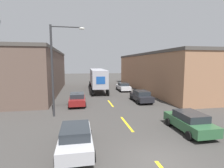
{
  "coord_description": "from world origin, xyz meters",
  "views": [
    {
      "loc": [
        -3.89,
        -7.99,
        5.12
      ],
      "look_at": [
        0.75,
        16.48,
        2.14
      ],
      "focal_mm": 28.0,
      "sensor_mm": 36.0,
      "label": 1
    }
  ],
  "objects_px": {
    "semi_truck": "(97,78)",
    "parked_car_right_mid": "(141,96)",
    "parked_car_right_near": "(189,121)",
    "parked_car_left_near": "(76,138)",
    "parked_car_left_far": "(77,99)",
    "street_lamp": "(56,64)",
    "parked_car_right_far": "(123,87)"
  },
  "relations": [
    {
      "from": "semi_truck",
      "to": "parked_car_right_mid",
      "type": "distance_m",
      "value": 12.52
    },
    {
      "from": "parked_car_right_mid",
      "to": "street_lamp",
      "type": "distance_m",
      "value": 11.86
    },
    {
      "from": "semi_truck",
      "to": "parked_car_left_far",
      "type": "height_order",
      "value": "semi_truck"
    },
    {
      "from": "parked_car_right_near",
      "to": "parked_car_left_near",
      "type": "height_order",
      "value": "same"
    },
    {
      "from": "parked_car_right_far",
      "to": "parked_car_left_far",
      "type": "bearing_deg",
      "value": -130.36
    },
    {
      "from": "parked_car_right_far",
      "to": "street_lamp",
      "type": "xyz_separation_m",
      "value": [
        -10.14,
        -13.99,
        4.25
      ]
    },
    {
      "from": "parked_car_right_far",
      "to": "parked_car_right_near",
      "type": "relative_size",
      "value": 1.0
    },
    {
      "from": "parked_car_right_far",
      "to": "parked_car_right_near",
      "type": "bearing_deg",
      "value": -90.0
    },
    {
      "from": "parked_car_right_far",
      "to": "street_lamp",
      "type": "distance_m",
      "value": 17.79
    },
    {
      "from": "semi_truck",
      "to": "street_lamp",
      "type": "xyz_separation_m",
      "value": [
        -5.52,
        -15.98,
        2.66
      ]
    },
    {
      "from": "semi_truck",
      "to": "parked_car_left_far",
      "type": "bearing_deg",
      "value": -105.56
    },
    {
      "from": "semi_truck",
      "to": "parked_car_left_far",
      "type": "xyz_separation_m",
      "value": [
        -3.72,
        -11.8,
        -1.6
      ]
    },
    {
      "from": "semi_truck",
      "to": "parked_car_right_near",
      "type": "distance_m",
      "value": 22.38
    },
    {
      "from": "parked_car_right_far",
      "to": "parked_car_right_near",
      "type": "height_order",
      "value": "same"
    },
    {
      "from": "parked_car_right_near",
      "to": "parked_car_left_near",
      "type": "bearing_deg",
      "value": -170.77
    },
    {
      "from": "parked_car_right_far",
      "to": "parked_car_left_far",
      "type": "height_order",
      "value": "same"
    },
    {
      "from": "parked_car_right_mid",
      "to": "parked_car_left_far",
      "type": "bearing_deg",
      "value": -178.14
    },
    {
      "from": "parked_car_right_near",
      "to": "parked_car_right_mid",
      "type": "bearing_deg",
      "value": 90.0
    },
    {
      "from": "semi_truck",
      "to": "parked_car_right_near",
      "type": "bearing_deg",
      "value": -76.13
    },
    {
      "from": "semi_truck",
      "to": "street_lamp",
      "type": "distance_m",
      "value": 17.11
    },
    {
      "from": "parked_car_left_near",
      "to": "semi_truck",
      "type": "bearing_deg",
      "value": 80.89
    },
    {
      "from": "parked_car_right_near",
      "to": "street_lamp",
      "type": "distance_m",
      "value": 12.46
    },
    {
      "from": "parked_car_right_mid",
      "to": "parked_car_right_far",
      "type": "bearing_deg",
      "value": 90.0
    },
    {
      "from": "parked_car_right_far",
      "to": "parked_car_left_near",
      "type": "relative_size",
      "value": 1.0
    },
    {
      "from": "parked_car_left_near",
      "to": "parked_car_left_far",
      "type": "xyz_separation_m",
      "value": [
        0.0,
        11.39,
        0.0
      ]
    },
    {
      "from": "parked_car_left_far",
      "to": "parked_car_right_mid",
      "type": "height_order",
      "value": "same"
    },
    {
      "from": "parked_car_right_near",
      "to": "parked_car_left_far",
      "type": "relative_size",
      "value": 1.0
    },
    {
      "from": "parked_car_right_far",
      "to": "parked_car_right_mid",
      "type": "relative_size",
      "value": 1.0
    },
    {
      "from": "parked_car_right_near",
      "to": "parked_car_left_near",
      "type": "xyz_separation_m",
      "value": [
        -8.34,
        -1.35,
        0.0
      ]
    },
    {
      "from": "parked_car_right_near",
      "to": "parked_car_left_near",
      "type": "relative_size",
      "value": 1.0
    },
    {
      "from": "semi_truck",
      "to": "parked_car_right_far",
      "type": "height_order",
      "value": "semi_truck"
    },
    {
      "from": "semi_truck",
      "to": "parked_car_right_far",
      "type": "distance_m",
      "value": 5.27
    }
  ]
}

